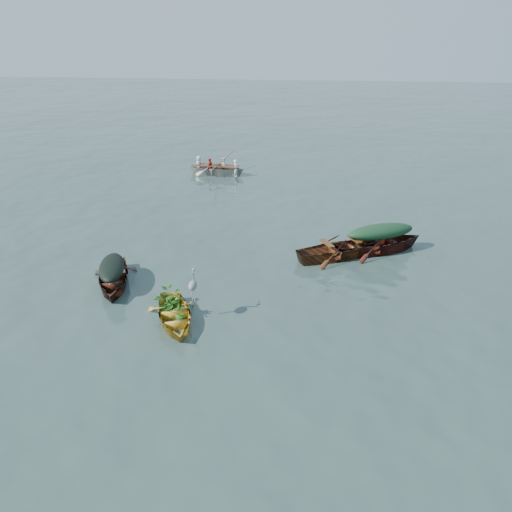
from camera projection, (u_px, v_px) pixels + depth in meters
The scene contains 13 objects.
ground at pixel (267, 287), 15.18m from camera, with size 140.00×140.00×0.00m, color #344944.
yellow_dinghy at pixel (175, 322), 13.38m from camera, with size 1.31×3.01×0.80m, color yellow.
dark_covered_boat at pixel (114, 285), 15.31m from camera, with size 1.34×3.62×0.90m, color #43160F.
green_tarp_boat at pixel (379, 252), 17.60m from camera, with size 1.41×4.54×1.07m, color #501B12.
open_wooden_boat at pixel (340, 258), 17.16m from camera, with size 1.35×4.34×1.01m, color #5D3417.
rowed_boat at pixel (218, 175), 27.02m from camera, with size 1.26×4.19×0.99m, color beige.
dark_tarp_cover at pixel (112, 266), 15.04m from camera, with size 0.74×1.99×0.40m, color black.
green_tarp_cover at pixel (381, 231), 17.27m from camera, with size 0.78×2.50×0.52m, color #163724.
thwart_benches at pixel (341, 244), 16.95m from camera, with size 0.81×2.17×0.04m, color #492A11, non-canonical shape.
heron at pixel (193, 290), 13.20m from camera, with size 0.28×0.40×0.92m, color gray, non-canonical shape.
dinghy_weeds at pixel (171, 289), 13.58m from camera, with size 0.70×0.90×0.60m, color #27691B.
rowers at pixel (217, 159), 26.66m from camera, with size 1.13×2.93×0.76m, color white.
oars at pixel (217, 165), 26.81m from camera, with size 2.60×0.60×0.06m, color #905D36, non-canonical shape.
Camera 1 is at (1.46, -13.36, 7.13)m, focal length 35.00 mm.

